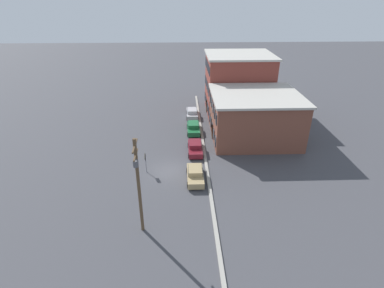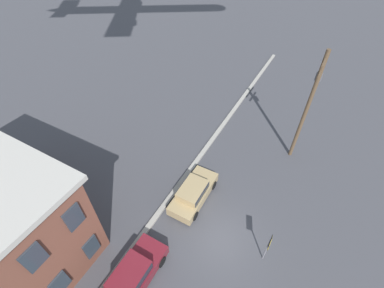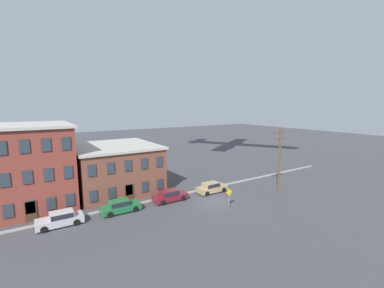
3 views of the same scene
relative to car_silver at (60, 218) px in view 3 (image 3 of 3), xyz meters
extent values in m
plane|color=#424247|center=(17.12, -3.31, -0.75)|extent=(200.00, 200.00, 0.00)
cube|color=#9E998E|center=(17.12, 1.19, -0.67)|extent=(56.00, 0.36, 0.16)
cube|color=brown|center=(-2.48, 7.92, 4.07)|extent=(9.51, 10.48, 9.64)
cube|color=#B7B2A8|center=(-2.48, 7.92, 9.04)|extent=(10.01, 10.98, 0.30)
cube|color=#2D3842|center=(-4.38, 2.63, 0.86)|extent=(0.90, 0.10, 1.40)
cube|color=#2D3842|center=(-4.38, 2.63, 4.07)|extent=(0.90, 0.10, 1.40)
cube|color=#2D3842|center=(-4.38, 2.63, 7.28)|extent=(0.90, 0.10, 1.40)
cube|color=#2D3842|center=(-2.48, 2.63, 0.86)|extent=(0.90, 0.10, 1.40)
cube|color=#2D3842|center=(-2.48, 2.63, 4.07)|extent=(0.90, 0.10, 1.40)
cube|color=#2D3842|center=(-2.48, 2.63, 7.28)|extent=(0.90, 0.10, 1.40)
cube|color=#2D3842|center=(-0.58, 2.63, 0.86)|extent=(0.90, 0.10, 1.40)
cube|color=#2D3842|center=(-0.58, 2.63, 4.07)|extent=(0.90, 0.10, 1.40)
cube|color=#2D3842|center=(-0.58, 2.63, 7.28)|extent=(0.90, 0.10, 1.40)
cube|color=#2D3842|center=(1.32, 2.63, 0.86)|extent=(0.90, 0.10, 1.40)
cube|color=#2D3842|center=(1.32, 2.63, 4.07)|extent=(0.90, 0.10, 1.40)
cube|color=#2D3842|center=(1.32, 2.63, 7.28)|extent=(0.90, 0.10, 1.40)
cube|color=#472D1E|center=(-2.48, 2.63, 0.35)|extent=(1.10, 0.10, 2.20)
cube|color=brown|center=(8.14, 8.56, 2.36)|extent=(10.79, 11.75, 6.21)
cube|color=#B7B2A8|center=(8.14, 8.56, 5.61)|extent=(11.29, 12.25, 0.30)
cube|color=#2D3842|center=(3.82, 2.63, 0.80)|extent=(0.90, 0.10, 1.40)
cube|color=#2D3842|center=(3.82, 2.63, 3.91)|extent=(0.90, 0.10, 1.40)
cube|color=#2D3842|center=(5.98, 2.63, 0.80)|extent=(0.90, 0.10, 1.40)
cube|color=#2D3842|center=(5.98, 2.63, 3.91)|extent=(0.90, 0.10, 1.40)
cube|color=#2D3842|center=(8.14, 2.63, 0.80)|extent=(0.90, 0.10, 1.40)
cube|color=#2D3842|center=(8.14, 2.63, 3.91)|extent=(0.90, 0.10, 1.40)
cube|color=#2D3842|center=(10.29, 2.63, 0.80)|extent=(0.90, 0.10, 1.40)
cube|color=#2D3842|center=(10.29, 2.63, 3.91)|extent=(0.90, 0.10, 1.40)
cube|color=#2D3842|center=(12.45, 2.63, 0.80)|extent=(0.90, 0.10, 1.40)
cube|color=#2D3842|center=(12.45, 2.63, 3.91)|extent=(0.90, 0.10, 1.40)
cube|color=#472D1E|center=(8.14, 2.63, 0.35)|extent=(1.10, 0.10, 2.20)
cube|color=#B7B7BC|center=(-0.07, 0.00, -0.22)|extent=(4.40, 1.80, 0.70)
cube|color=#B7B7BC|center=(0.13, 0.00, 0.41)|extent=(2.20, 1.51, 0.55)
cube|color=#1E232D|center=(0.13, 0.00, 0.41)|extent=(2.02, 1.58, 0.48)
cylinder|color=black|center=(-1.52, -0.85, -0.42)|extent=(0.66, 0.22, 0.66)
cylinder|color=black|center=(-1.52, 0.85, -0.42)|extent=(0.66, 0.22, 0.66)
cylinder|color=black|center=(1.38, -0.85, -0.42)|extent=(0.66, 0.22, 0.66)
cylinder|color=black|center=(1.38, 0.85, -0.42)|extent=(0.66, 0.22, 0.66)
cube|color=#1E6638|center=(6.19, -0.02, -0.22)|extent=(4.40, 1.80, 0.70)
cube|color=#1E6638|center=(5.99, -0.02, 0.41)|extent=(2.20, 1.51, 0.55)
cube|color=#1E232D|center=(5.99, -0.02, 0.41)|extent=(2.02, 1.58, 0.48)
cylinder|color=black|center=(7.64, 0.83, -0.42)|extent=(0.66, 0.22, 0.66)
cylinder|color=black|center=(7.64, -0.87, -0.42)|extent=(0.66, 0.22, 0.66)
cylinder|color=black|center=(4.74, 0.83, -0.42)|extent=(0.66, 0.22, 0.66)
cylinder|color=black|center=(4.74, -0.87, -0.42)|extent=(0.66, 0.22, 0.66)
cube|color=maroon|center=(12.59, -0.02, -0.22)|extent=(4.40, 1.80, 0.70)
cube|color=maroon|center=(12.39, -0.02, 0.41)|extent=(2.20, 1.51, 0.55)
cube|color=#1E232D|center=(12.39, -0.02, 0.41)|extent=(2.02, 1.58, 0.48)
cylinder|color=black|center=(14.04, 0.83, -0.42)|extent=(0.66, 0.22, 0.66)
cylinder|color=black|center=(14.04, -0.87, -0.42)|extent=(0.66, 0.22, 0.66)
cylinder|color=black|center=(11.14, 0.83, -0.42)|extent=(0.66, 0.22, 0.66)
cylinder|color=black|center=(11.14, -0.87, -0.42)|extent=(0.66, 0.22, 0.66)
cube|color=tan|center=(19.05, -0.30, -0.22)|extent=(4.40, 1.80, 0.70)
cube|color=tan|center=(18.85, -0.30, 0.41)|extent=(2.20, 1.51, 0.55)
cube|color=#1E232D|center=(18.85, -0.30, 0.41)|extent=(2.02, 1.58, 0.48)
cylinder|color=black|center=(20.50, 0.55, -0.42)|extent=(0.66, 0.22, 0.66)
cylinder|color=black|center=(20.50, -1.15, -0.42)|extent=(0.66, 0.22, 0.66)
cylinder|color=black|center=(17.60, 0.55, -0.42)|extent=(0.66, 0.22, 0.66)
cylinder|color=black|center=(17.60, -1.15, -0.42)|extent=(0.66, 0.22, 0.66)
cylinder|color=slate|center=(17.23, -5.98, 0.44)|extent=(0.08, 0.08, 2.38)
cube|color=yellow|center=(17.23, -6.01, 1.29)|extent=(0.98, 0.03, 0.98)
cube|color=black|center=(17.23, -6.00, 1.29)|extent=(1.05, 0.02, 1.05)
cylinder|color=brown|center=(26.85, -5.34, 3.79)|extent=(0.28, 0.28, 9.08)
cube|color=brown|center=(26.85, -5.34, 7.73)|extent=(2.40, 0.12, 0.12)
cube|color=brown|center=(26.85, -5.34, 6.93)|extent=(2.00, 0.12, 0.12)
cylinder|color=#515156|center=(27.20, -5.34, 6.33)|extent=(0.44, 0.44, 0.55)
camera|label=1|loc=(47.39, -1.63, 18.32)|focal=28.00mm
camera|label=2|loc=(9.52, -5.40, 14.80)|focal=24.00mm
camera|label=3|loc=(-2.09, -27.93, 11.39)|focal=24.00mm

